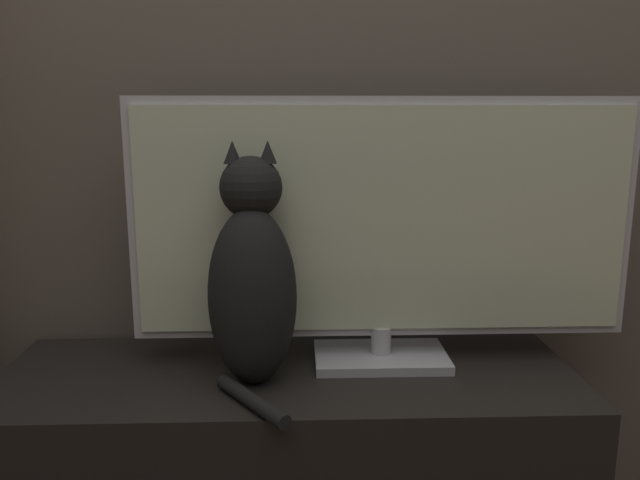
% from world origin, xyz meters
% --- Properties ---
extents(tv_stand, '(1.22, 0.43, 0.50)m').
position_xyz_m(tv_stand, '(0.00, 0.96, 0.25)').
color(tv_stand, black).
rests_on(tv_stand, ground_plane).
extents(tv, '(1.07, 0.17, 0.58)m').
position_xyz_m(tv, '(0.21, 1.02, 0.80)').
color(tv, '#B7B7BC').
rests_on(tv, tv_stand).
extents(cat, '(0.18, 0.31, 0.49)m').
position_xyz_m(cat, '(-0.07, 0.92, 0.71)').
color(cat, black).
rests_on(cat, tv_stand).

